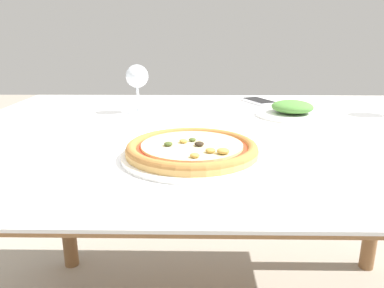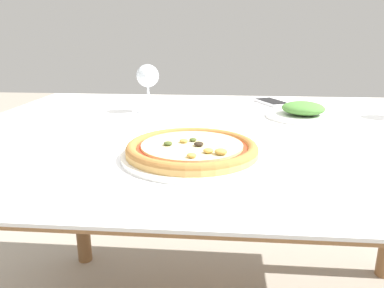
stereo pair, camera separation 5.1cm
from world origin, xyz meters
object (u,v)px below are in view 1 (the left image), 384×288
Objects in this scene: cell_phone at (259,101)px; side_plate at (292,110)px; pizza_plate at (192,150)px; wine_glass_far_left at (137,79)px; fork at (21,168)px; dining_table at (231,154)px.

side_plate reaches higher than cell_phone.
pizza_plate is 1.91× the size of wine_glass_far_left.
wine_glass_far_left is at bearing -156.72° from cell_phone.
fork is at bearing -128.35° from cell_phone.
pizza_plate is 0.33m from fork.
wine_glass_far_left reaches higher than dining_table.
side_plate is (0.07, -0.22, 0.01)m from cell_phone.
cell_phone is (0.23, 0.63, -0.01)m from pizza_plate.
pizza_plate is at bearing -68.34° from wine_glass_far_left.
pizza_plate is at bearing -126.57° from side_plate.
cell_phone is at bearing 106.45° from side_plate.
wine_glass_far_left is 0.69× the size of side_plate.
fork is 0.78m from side_plate.
fork is 1.12× the size of wine_glass_far_left.
wine_glass_far_left is at bearing 111.66° from pizza_plate.
dining_table is 6.86× the size of side_plate.
side_plate reaches higher than pizza_plate.
cell_phone reaches higher than dining_table.
fork reaches higher than dining_table.
cell_phone is 0.23m from side_plate.
fork is (-0.32, -0.07, -0.01)m from pizza_plate.
wine_glass_far_left reaches higher than pizza_plate.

